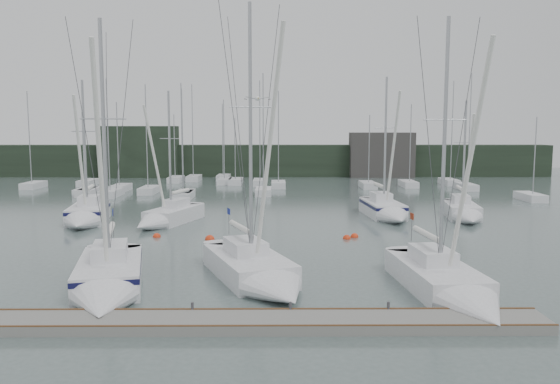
{
  "coord_description": "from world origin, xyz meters",
  "views": [
    {
      "loc": [
        1.42,
        -25.57,
        7.76
      ],
      "look_at": [
        1.64,
        5.0,
        4.15
      ],
      "focal_mm": 35.0,
      "sensor_mm": 36.0,
      "label": 1
    }
  ],
  "objects": [
    {
      "name": "ground",
      "position": [
        0.0,
        0.0,
        0.0
      ],
      "size": [
        160.0,
        160.0,
        0.0
      ],
      "primitive_type": "plane",
      "color": "#4D5D5B",
      "rests_on": "ground"
    },
    {
      "name": "sailboat_mid_a",
      "position": [
        -13.93,
        17.81,
        0.67
      ],
      "size": [
        4.02,
        8.23,
        12.43
      ],
      "rotation": [
        0.0,
        0.0,
        0.16
      ],
      "color": "silver",
      "rests_on": "ground"
    },
    {
      "name": "sailboat_near_left",
      "position": [
        -6.43,
        -0.89,
        0.61
      ],
      "size": [
        5.1,
        10.25,
        13.83
      ],
      "rotation": [
        0.0,
        0.0,
        0.23
      ],
      "color": "silver",
      "rests_on": "ground"
    },
    {
      "name": "buoy_c",
      "position": [
        -7.11,
        12.76,
        0.0
      ],
      "size": [
        0.57,
        0.57,
        0.57
      ],
      "primitive_type": "sphere",
      "color": "red",
      "rests_on": "ground"
    },
    {
      "name": "mast_forest",
      "position": [
        -4.02,
        43.34,
        0.48
      ],
      "size": [
        60.3,
        27.47,
        14.46
      ],
      "color": "silver",
      "rests_on": "ground"
    },
    {
      "name": "far_building_right",
      "position": [
        18.0,
        60.0,
        3.5
      ],
      "size": [
        10.0,
        3.0,
        7.0
      ],
      "primitive_type": "cube",
      "color": "#3B3836",
      "rests_on": "ground"
    },
    {
      "name": "seagull",
      "position": [
        0.6,
        -1.01,
        9.05
      ],
      "size": [
        1.09,
        0.51,
        0.22
      ],
      "rotation": [
        0.0,
        0.0,
        0.17
      ],
      "color": "white",
      "rests_on": "ground"
    },
    {
      "name": "buoy_a",
      "position": [
        -3.21,
        11.76,
        0.0
      ],
      "size": [
        0.68,
        0.68,
        0.68
      ],
      "primitive_type": "sphere",
      "color": "red",
      "rests_on": "ground"
    },
    {
      "name": "sailboat_near_right",
      "position": [
        9.36,
        -1.87,
        0.55
      ],
      "size": [
        3.81,
        10.34,
        13.79
      ],
      "rotation": [
        0.0,
        0.0,
        0.09
      ],
      "color": "silver",
      "rests_on": "ground"
    },
    {
      "name": "sailboat_mid_b",
      "position": [
        -7.57,
        17.53,
        0.56
      ],
      "size": [
        5.04,
        8.63,
        11.48
      ],
      "rotation": [
        0.0,
        0.0,
        -0.33
      ],
      "color": "silver",
      "rests_on": "ground"
    },
    {
      "name": "sailboat_mid_e",
      "position": [
        17.33,
        19.8,
        0.56
      ],
      "size": [
        3.69,
        8.22,
        10.82
      ],
      "rotation": [
        0.0,
        0.0,
        -0.15
      ],
      "color": "silver",
      "rests_on": "ground"
    },
    {
      "name": "buoy_b",
      "position": [
        6.38,
        12.04,
        0.0
      ],
      "size": [
        0.57,
        0.57,
        0.57
      ],
      "primitive_type": "sphere",
      "color": "red",
      "rests_on": "ground"
    },
    {
      "name": "sailboat_near_center",
      "position": [
        0.73,
        0.36,
        0.55
      ],
      "size": [
        6.41,
        10.05,
        14.99
      ],
      "rotation": [
        0.0,
        0.0,
        0.37
      ],
      "color": "silver",
      "rests_on": "ground"
    },
    {
      "name": "far_building_left",
      "position": [
        -20.0,
        60.0,
        4.0
      ],
      "size": [
        12.0,
        3.0,
        8.0
      ],
      "primitive_type": "cube",
      "color": "black",
      "rests_on": "ground"
    },
    {
      "name": "sailboat_mid_d",
      "position": [
        10.95,
        20.53,
        0.63
      ],
      "size": [
        3.42,
        8.95,
        12.97
      ],
      "rotation": [
        0.0,
        0.0,
        0.08
      ],
      "color": "silver",
      "rests_on": "ground"
    },
    {
      "name": "buoy_d",
      "position": [
        7.01,
        12.62,
        0.0
      ],
      "size": [
        0.57,
        0.57,
        0.57
      ],
      "primitive_type": "sphere",
      "color": "red",
      "rests_on": "ground"
    },
    {
      "name": "far_treeline",
      "position": [
        0.0,
        62.0,
        2.5
      ],
      "size": [
        90.0,
        4.0,
        5.0
      ],
      "primitive_type": "cube",
      "color": "black",
      "rests_on": "ground"
    },
    {
      "name": "dock",
      "position": [
        0.0,
        -5.0,
        0.2
      ],
      "size": [
        24.0,
        2.0,
        0.4
      ],
      "primitive_type": "cube",
      "color": "slate",
      "rests_on": "ground"
    }
  ]
}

